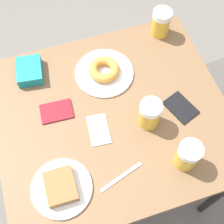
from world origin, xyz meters
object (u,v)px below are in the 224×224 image
(passport_far_edge, at_px, (57,111))
(passport_near_edge, at_px, (181,107))
(beer_mug_left, at_px, (188,155))
(beer_mug_center, at_px, (150,114))
(napkin_folded, at_px, (99,130))
(beer_mug_right, at_px, (161,23))
(plate_with_cake, at_px, (61,187))
(plate_with_donut, at_px, (104,71))
(blue_pouch, at_px, (30,71))
(fork, at_px, (121,177))

(passport_far_edge, bearing_deg, passport_near_edge, 74.10)
(beer_mug_left, xyz_separation_m, beer_mug_center, (-0.19, -0.07, 0.00))
(napkin_folded, bearing_deg, beer_mug_right, 133.53)
(beer_mug_center, bearing_deg, beer_mug_right, 152.66)
(passport_far_edge, bearing_deg, plate_with_cake, -9.80)
(plate_with_donut, bearing_deg, beer_mug_left, 19.45)
(beer_mug_center, xyz_separation_m, napkin_folded, (-0.02, -0.19, -0.06))
(beer_mug_center, bearing_deg, napkin_folded, -96.90)
(beer_mug_left, bearing_deg, beer_mug_center, -160.82)
(passport_far_edge, xyz_separation_m, blue_pouch, (-0.21, -0.06, 0.02))
(plate_with_donut, xyz_separation_m, passport_near_edge, (0.25, 0.24, -0.01))
(passport_far_edge, bearing_deg, napkin_folded, 46.82)
(fork, xyz_separation_m, passport_near_edge, (-0.19, 0.32, 0.00))
(beer_mug_right, bearing_deg, beer_mug_left, -13.47)
(plate_with_donut, xyz_separation_m, fork, (0.45, -0.07, -0.02))
(plate_with_cake, relative_size, beer_mug_left, 1.72)
(fork, bearing_deg, blue_pouch, -157.60)
(plate_with_donut, xyz_separation_m, beer_mug_right, (-0.14, 0.31, 0.05))
(passport_far_edge, bearing_deg, beer_mug_right, 115.47)
(beer_mug_center, height_order, passport_far_edge, beer_mug_center)
(beer_mug_right, distance_m, blue_pouch, 0.61)
(beer_mug_center, height_order, passport_near_edge, beer_mug_center)
(napkin_folded, height_order, passport_near_edge, passport_near_edge)
(fork, bearing_deg, beer_mug_left, 86.44)
(beer_mug_center, distance_m, beer_mug_right, 0.46)
(beer_mug_center, distance_m, passport_near_edge, 0.16)
(passport_near_edge, bearing_deg, fork, -58.45)
(blue_pouch, bearing_deg, beer_mug_left, 39.69)
(passport_near_edge, height_order, passport_far_edge, same)
(plate_with_cake, xyz_separation_m, beer_mug_right, (-0.56, 0.59, 0.05))
(fork, bearing_deg, plate_with_cake, -96.76)
(napkin_folded, distance_m, passport_far_edge, 0.19)
(beer_mug_right, relative_size, napkin_folded, 0.94)
(plate_with_donut, xyz_separation_m, blue_pouch, (-0.09, -0.30, 0.01))
(plate_with_cake, bearing_deg, beer_mug_center, 111.84)
(beer_mug_center, bearing_deg, beer_mug_left, 19.18)
(fork, xyz_separation_m, blue_pouch, (-0.54, -0.22, 0.02))
(plate_with_donut, relative_size, blue_pouch, 1.75)
(plate_with_donut, bearing_deg, beer_mug_right, 114.54)
(fork, height_order, passport_far_edge, passport_far_edge)
(beer_mug_left, relative_size, passport_near_edge, 0.84)
(napkin_folded, height_order, fork, same)
(beer_mug_right, bearing_deg, plate_with_cake, -46.58)
(beer_mug_left, height_order, fork, beer_mug_left)
(passport_near_edge, bearing_deg, blue_pouch, -122.71)
(plate_with_cake, bearing_deg, plate_with_donut, 145.80)
(passport_far_edge, height_order, blue_pouch, blue_pouch)
(plate_with_donut, height_order, beer_mug_center, beer_mug_center)
(beer_mug_right, distance_m, napkin_folded, 0.56)
(plate_with_cake, bearing_deg, passport_near_edge, 107.74)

